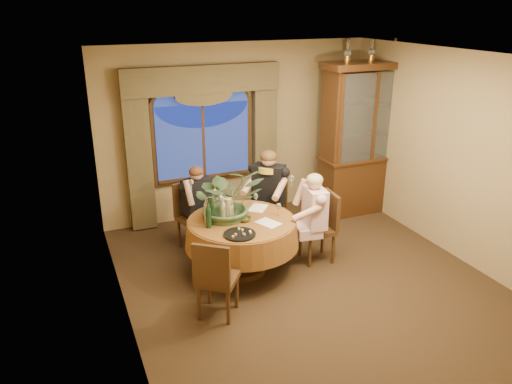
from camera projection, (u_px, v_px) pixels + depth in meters
name	position (u px, v px, depth m)	size (l,w,h in m)	color
floor	(306.00, 280.00, 6.45)	(5.00, 5.00, 0.00)	black
wall_back	(237.00, 131.00, 8.11)	(4.50, 4.50, 0.00)	olive
wall_right	(457.00, 157.00, 6.75)	(5.00, 5.00, 0.00)	olive
ceiling	(315.00, 57.00, 5.45)	(5.00, 5.00, 0.00)	white
window	(203.00, 142.00, 7.87)	(1.62, 0.10, 1.32)	navy
arched_transom	(201.00, 92.00, 7.59)	(1.60, 0.06, 0.44)	navy
drapery_left	(139.00, 157.00, 7.50)	(0.38, 0.14, 2.32)	#483E26
drapery_right	(264.00, 143.00, 8.24)	(0.38, 0.14, 2.32)	#483E26
swag_valance	(202.00, 79.00, 7.45)	(2.45, 0.16, 0.42)	#483E26
dining_table	(242.00, 246.00, 6.53)	(1.48, 1.48, 0.75)	maroon
china_cabinet	(365.00, 139.00, 8.21)	(1.54, 0.60, 2.50)	black
oil_lamp_left	(348.00, 51.00, 7.55)	(0.11, 0.11, 0.34)	#A5722D
oil_lamp_center	(372.00, 50.00, 7.71)	(0.11, 0.11, 0.34)	#A5722D
oil_lamp_right	(395.00, 49.00, 7.86)	(0.11, 0.11, 0.34)	#A5722D
chair_right	(317.00, 228.00, 6.79)	(0.42, 0.42, 0.96)	black
chair_back_right	(269.00, 209.00, 7.41)	(0.42, 0.42, 0.96)	black
chair_back	(195.00, 217.00, 7.15)	(0.42, 0.42, 0.96)	black
chair_front_left	(218.00, 277.00, 5.58)	(0.42, 0.42, 0.96)	black
person_pink	(314.00, 219.00, 6.66)	(0.46, 0.42, 1.29)	#D2A7AD
person_back	(197.00, 207.00, 7.14)	(0.44, 0.40, 1.23)	black
person_scarf	(269.00, 196.00, 7.28)	(0.51, 0.46, 1.41)	black
stoneware_vase	(229.00, 208.00, 6.40)	(0.14, 0.14, 0.27)	tan
centerpiece_plant	(227.00, 173.00, 6.27)	(0.91, 1.01, 0.79)	#3C5A37
olive_bowl	(245.00, 219.00, 6.34)	(0.16, 0.16, 0.05)	#50572A
cheese_platter	(240.00, 234.00, 5.96)	(0.39, 0.39, 0.02)	black
wine_bottle_0	(212.00, 212.00, 6.21)	(0.07, 0.07, 0.33)	black
wine_bottle_1	(223.00, 210.00, 6.27)	(0.07, 0.07, 0.33)	tan
wine_bottle_2	(208.00, 215.00, 6.11)	(0.07, 0.07, 0.33)	black
wine_bottle_3	(211.00, 207.00, 6.36)	(0.07, 0.07, 0.33)	black
wine_bottle_4	(207.00, 210.00, 6.26)	(0.07, 0.07, 0.33)	tan
tasting_paper_0	(268.00, 223.00, 6.29)	(0.21, 0.30, 0.00)	white
tasting_paper_1	(258.00, 208.00, 6.74)	(0.21, 0.30, 0.00)	white
wine_glass_person_pink	(279.00, 209.00, 6.47)	(0.07, 0.07, 0.18)	silver
wine_glass_person_back	(218.00, 202.00, 6.71)	(0.07, 0.07, 0.18)	silver
wine_glass_person_scarf	(256.00, 200.00, 6.79)	(0.07, 0.07, 0.18)	silver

